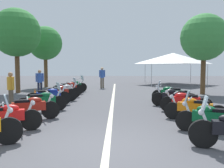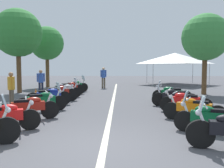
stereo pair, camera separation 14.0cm
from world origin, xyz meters
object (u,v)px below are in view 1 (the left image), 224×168
Objects in this scene: motorcycle_left_row_1 at (4,117)px; traffic_cone_0 at (35,94)px; motorcycle_left_row_2 at (29,107)px; motorcycle_left_row_4 at (49,96)px; motorcycle_right_row_1 at (212,118)px; roadside_tree_0 at (16,33)px; motorcycle_left_row_6 at (64,90)px; motorcycle_right_row_2 at (194,108)px; motorcycle_right_row_5 at (171,94)px; motorcycle_left_row_8 at (74,86)px; motorcycle_right_row_3 at (185,101)px; bystander_3 at (102,76)px; motorcycle_left_row_7 at (68,88)px; bystander_4 at (11,87)px; event_tent at (173,58)px; roadside_tree_1 at (45,43)px; motorcycle_left_row_5 at (58,93)px; motorcycle_left_row_3 at (42,101)px; roadside_tree_2 at (204,38)px; motorcycle_right_row_4 at (174,97)px; bystander_2 at (40,80)px.

motorcycle_left_row_1 reaches higher than traffic_cone_0.
motorcycle_left_row_4 is (3.05, 0.17, 0.01)m from motorcycle_left_row_2.
motorcycle_right_row_1 is 0.33× the size of roadside_tree_0.
motorcycle_left_row_6 is 8.19m from motorcycle_right_row_2.
motorcycle_right_row_5 is 11.32m from roadside_tree_0.
motorcycle_right_row_3 is at bearing -83.77° from motorcycle_left_row_8.
bystander_3 is (13.78, 3.92, 0.60)m from motorcycle_right_row_1.
roadside_tree_0 is (-3.62, 5.73, 3.13)m from bystander_3.
motorcycle_left_row_2 and motorcycle_right_row_3 have the same top height.
traffic_cone_0 is (-2.06, 1.51, -0.17)m from motorcycle_left_row_7.
motorcycle_right_row_1 is at bearing -78.20° from bystander_4.
event_tent is (16.61, -8.76, 2.19)m from motorcycle_left_row_2.
motorcycle_left_row_6 is 1.61m from motorcycle_left_row_7.
bystander_4 is 0.30× the size of roadside_tree_1.
traffic_cone_0 is at bearing 117.95° from motorcycle_left_row_5.
bystander_4 is at bearing 5.49° from motorcycle_right_row_2.
motorcycle_left_row_8 is at bearing 62.55° from motorcycle_left_row_4.
bystander_3 is 8.39m from event_tent.
motorcycle_left_row_3 is 11.41m from roadside_tree_2.
bystander_3 is 0.30× the size of roadside_tree_0.
bystander_4 is (1.16, 7.67, 0.49)m from motorcycle_right_row_3.
motorcycle_right_row_1 is 0.92× the size of motorcycle_right_row_4.
motorcycle_left_row_1 is at bearing -23.03° from bystander_2.
motorcycle_right_row_3 is (-7.46, -5.89, -0.01)m from motorcycle_left_row_8.
motorcycle_left_row_8 is (4.64, -0.00, 0.00)m from motorcycle_left_row_5.
motorcycle_left_row_2 is at bearing -116.44° from motorcycle_left_row_6.
roadside_tree_2 is at bearing 18.33° from motorcycle_left_row_2.
motorcycle_left_row_5 is 15.25m from event_tent.
roadside_tree_1 reaches higher than traffic_cone_0.
event_tent reaches higher than motorcycle_right_row_3.
motorcycle_right_row_4 is at bearing 3.95° from motorcycle_left_row_2.
motorcycle_right_row_1 is (-3.12, -5.74, -0.01)m from motorcycle_left_row_3.
motorcycle_left_row_7 is at bearing -36.14° from traffic_cone_0.
motorcycle_left_row_6 reaches higher than traffic_cone_0.
roadside_tree_0 is at bearing 60.83° from bystander_4.
roadside_tree_0 is at bearing 87.32° from roadside_tree_2.
roadside_tree_0 reaches higher than motorcycle_right_row_1.
motorcycle_left_row_2 is 0.98× the size of motorcycle_right_row_3.
motorcycle_right_row_1 is 0.95× the size of motorcycle_right_row_3.
roadside_tree_0 is (5.90, 2.10, 3.23)m from bystander_4.
motorcycle_left_row_8 reaches higher than motorcycle_right_row_4.
motorcycle_left_row_3 is 7.43m from motorcycle_left_row_8.
bystander_4 reaches higher than motorcycle_right_row_4.
motorcycle_left_row_5 is 8.10m from bystander_3.
motorcycle_left_row_3 is 0.36× the size of roadside_tree_1.
motorcycle_right_row_1 is 8.68m from bystander_4.
bystander_3 is (10.69, 4.05, 0.60)m from motorcycle_right_row_3.
motorcycle_left_row_6 is at bearing 11.53° from bystander_4.
motorcycle_left_row_6 is 1.13× the size of bystander_4.
roadside_tree_2 is (6.47, -2.96, 3.30)m from motorcycle_right_row_3.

